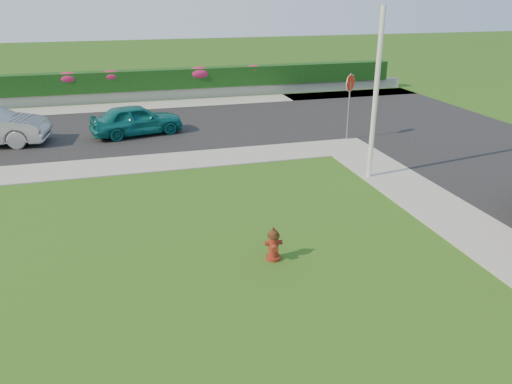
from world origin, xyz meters
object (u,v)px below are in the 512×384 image
object	(u,v)px
sedan_teal	(136,120)
utility_pole	(376,97)
fire_hydrant	(273,245)
stop_sign	(350,91)

from	to	relation	value
sedan_teal	utility_pole	xyz separation A→B (m)	(7.17, -7.43, 2.01)
utility_pole	sedan_teal	bearing A→B (deg)	133.99
sedan_teal	fire_hydrant	bearing A→B (deg)	179.41
fire_hydrant	stop_sign	bearing A→B (deg)	61.74
sedan_teal	stop_sign	xyz separation A→B (m)	(8.38, -3.12, 1.37)
sedan_teal	stop_sign	distance (m)	9.05
sedan_teal	stop_sign	size ratio (longest dim) A/B	1.40
utility_pole	stop_sign	bearing A→B (deg)	74.26
sedan_teal	stop_sign	bearing A→B (deg)	-122.64
utility_pole	stop_sign	size ratio (longest dim) A/B	1.97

